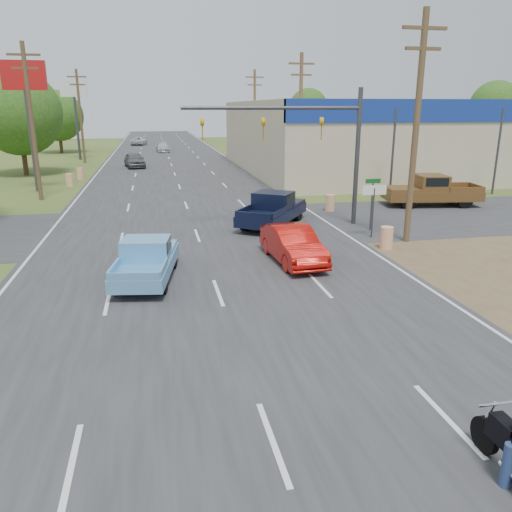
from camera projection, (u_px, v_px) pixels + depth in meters
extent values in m
plane|color=#394F1F|center=(273.00, 443.00, 9.34)|extent=(200.00, 200.00, 0.00)
cube|color=#2D2D30|center=(175.00, 174.00, 46.89)|extent=(15.00, 180.00, 0.02)
cube|color=#2D2D30|center=(194.00, 227.00, 26.24)|extent=(120.00, 10.00, 0.02)
cube|color=brown|center=(474.00, 258.00, 20.82)|extent=(8.00, 18.00, 0.01)
cube|color=#B7A88C|center=(483.00, 135.00, 52.06)|extent=(50.00, 28.00, 6.60)
cylinder|color=#4C3823|center=(416.00, 132.00, 21.93)|extent=(0.28, 0.28, 10.00)
cube|color=#4C3823|center=(425.00, 28.00, 20.73)|extent=(2.00, 0.14, 0.14)
cube|color=#4C3823|center=(423.00, 49.00, 20.95)|extent=(1.60, 0.14, 0.14)
cylinder|color=#4C3823|center=(300.00, 121.00, 38.83)|extent=(0.28, 0.28, 10.00)
cube|color=#4C3823|center=(302.00, 64.00, 37.63)|extent=(2.00, 0.14, 0.14)
cube|color=#4C3823|center=(301.00, 75.00, 37.86)|extent=(1.60, 0.14, 0.14)
cylinder|color=#4C3823|center=(255.00, 117.00, 55.73)|extent=(0.28, 0.28, 10.00)
cube|color=#4C3823|center=(255.00, 77.00, 54.53)|extent=(2.00, 0.14, 0.14)
cube|color=#4C3823|center=(255.00, 85.00, 54.76)|extent=(1.60, 0.14, 0.14)
cylinder|color=#4C3823|center=(32.00, 124.00, 32.39)|extent=(0.28, 0.28, 10.00)
cube|color=#4C3823|center=(23.00, 55.00, 31.18)|extent=(2.00, 0.14, 0.14)
cube|color=#4C3823|center=(25.00, 68.00, 31.41)|extent=(1.60, 0.14, 0.14)
cylinder|color=#4C3823|center=(81.00, 117.00, 54.92)|extent=(0.28, 0.28, 10.00)
cube|color=#4C3823|center=(77.00, 77.00, 53.72)|extent=(2.00, 0.14, 0.14)
cube|color=#4C3823|center=(77.00, 85.00, 53.95)|extent=(1.60, 0.14, 0.14)
cylinder|color=#422D19|center=(24.00, 157.00, 45.73)|extent=(0.44, 0.44, 3.24)
sphere|color=#214A15|center=(18.00, 113.00, 44.60)|extent=(7.56, 7.56, 7.56)
cylinder|color=#422D19|center=(61.00, 142.00, 68.19)|extent=(0.44, 0.44, 2.88)
sphere|color=#214A15|center=(58.00, 116.00, 67.18)|extent=(6.72, 6.72, 6.72)
cylinder|color=#422D19|center=(492.00, 133.00, 85.05)|extent=(0.44, 0.44, 3.60)
sphere|color=#214A15|center=(495.00, 106.00, 83.79)|extent=(8.40, 8.40, 8.40)
cylinder|color=#422D19|center=(308.00, 129.00, 103.78)|extent=(0.44, 0.44, 3.42)
sphere|color=#214A15|center=(308.00, 108.00, 102.59)|extent=(7.98, 7.98, 7.98)
cylinder|color=orange|center=(386.00, 238.00, 21.99)|extent=(0.56, 0.56, 1.00)
cylinder|color=orange|center=(330.00, 203.00, 30.05)|extent=(0.56, 0.56, 1.00)
cylinder|color=orange|center=(70.00, 180.00, 39.50)|extent=(0.56, 0.56, 1.00)
cylinder|color=orange|center=(80.00, 174.00, 43.31)|extent=(0.56, 0.56, 1.00)
cylinder|color=#3F3F44|center=(31.00, 129.00, 36.09)|extent=(0.30, 0.30, 9.00)
cube|color=#B21414|center=(24.00, 75.00, 35.04)|extent=(3.00, 0.35, 2.00)
cylinder|color=#3F3F44|center=(77.00, 121.00, 58.63)|extent=(0.30, 0.30, 9.00)
cube|color=white|center=(73.00, 88.00, 57.57)|extent=(3.00, 0.35, 2.00)
cylinder|color=#3F3F44|center=(373.00, 213.00, 23.70)|extent=(0.08, 0.08, 2.40)
cube|color=white|center=(374.00, 190.00, 23.39)|extent=(1.20, 0.05, 0.45)
cylinder|color=#3F3F44|center=(371.00, 207.00, 25.23)|extent=(0.08, 0.08, 2.40)
cube|color=#0C591E|center=(373.00, 181.00, 24.86)|extent=(0.80, 0.04, 0.22)
cylinder|color=#3F3F44|center=(357.00, 158.00, 25.92)|extent=(0.24, 0.24, 7.00)
cylinder|color=#3F3F44|center=(273.00, 108.00, 24.35)|extent=(9.00, 0.18, 0.18)
imported|color=gold|center=(322.00, 117.00, 24.95)|extent=(0.18, 0.40, 1.10)
imported|color=gold|center=(263.00, 118.00, 24.38)|extent=(0.18, 0.40, 1.10)
imported|color=gold|center=(202.00, 118.00, 23.81)|extent=(0.18, 0.40, 1.10)
imported|color=#AF0D08|center=(293.00, 245.00, 20.05)|extent=(1.86, 4.51, 1.45)
cylinder|color=black|center=(485.00, 435.00, 9.01)|extent=(0.13, 0.68, 0.68)
cube|color=black|center=(506.00, 426.00, 8.43)|extent=(0.27, 0.57, 0.23)
cylinder|color=white|center=(496.00, 404.00, 8.65)|extent=(0.67, 0.05, 0.05)
cylinder|color=black|center=(134.00, 260.00, 19.32)|extent=(0.38, 0.75, 0.72)
cylinder|color=black|center=(173.00, 259.00, 19.38)|extent=(0.38, 0.75, 0.72)
cylinder|color=black|center=(117.00, 284.00, 16.65)|extent=(0.38, 0.75, 0.72)
cylinder|color=black|center=(162.00, 284.00, 16.70)|extent=(0.38, 0.75, 0.72)
cube|color=#64A7D8|center=(147.00, 266.00, 17.96)|extent=(2.52, 4.88, 0.47)
cube|color=#64A7D8|center=(152.00, 247.00, 19.21)|extent=(1.96, 2.02, 0.16)
cube|color=#64A7D8|center=(146.00, 249.00, 17.87)|extent=(1.85, 1.64, 0.76)
cube|color=black|center=(146.00, 245.00, 17.83)|extent=(1.84, 1.37, 0.40)
cube|color=#64A7D8|center=(133.00, 277.00, 15.67)|extent=(1.64, 0.34, 0.27)
cylinder|color=black|center=(268.00, 211.00, 28.11)|extent=(0.72, 0.85, 0.82)
cylinder|color=black|center=(298.00, 214.00, 27.47)|extent=(0.72, 0.85, 0.82)
cylinder|color=black|center=(245.00, 223.00, 25.27)|extent=(0.72, 0.85, 0.82)
cylinder|color=black|center=(277.00, 226.00, 24.63)|extent=(0.72, 0.85, 0.82)
cube|color=black|center=(273.00, 214.00, 26.31)|extent=(4.71, 5.58, 0.53)
cube|color=black|center=(283.00, 202.00, 27.63)|extent=(2.76, 2.78, 0.19)
cube|color=black|center=(273.00, 200.00, 26.20)|extent=(2.47, 2.39, 0.87)
cube|color=black|center=(273.00, 197.00, 26.16)|extent=(2.32, 2.15, 0.46)
cube|color=black|center=(253.00, 216.00, 23.87)|extent=(1.61, 1.13, 0.31)
cylinder|color=black|center=(409.00, 202.00, 30.74)|extent=(0.95, 0.48, 0.91)
cylinder|color=black|center=(399.00, 196.00, 32.57)|extent=(0.95, 0.48, 0.91)
cylinder|color=black|center=(465.00, 201.00, 30.90)|extent=(0.95, 0.48, 0.91)
cylinder|color=black|center=(452.00, 196.00, 32.72)|extent=(0.95, 0.48, 0.91)
cube|color=brown|center=(431.00, 195.00, 31.66)|extent=(6.19, 3.16, 0.59)
cube|color=brown|center=(404.00, 189.00, 31.48)|extent=(2.55, 2.48, 0.20)
cube|color=brown|center=(431.00, 183.00, 31.43)|extent=(2.07, 2.34, 0.97)
cube|color=black|center=(431.00, 180.00, 31.39)|extent=(1.73, 2.33, 0.51)
cube|color=brown|center=(477.00, 187.00, 31.66)|extent=(0.41, 2.08, 0.34)
imported|color=#57575C|center=(134.00, 160.00, 51.91)|extent=(2.54, 4.78, 1.55)
imported|color=silver|center=(163.00, 148.00, 70.14)|extent=(1.96, 4.30, 1.22)
imported|color=silver|center=(139.00, 141.00, 83.05)|extent=(2.82, 4.95, 1.30)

